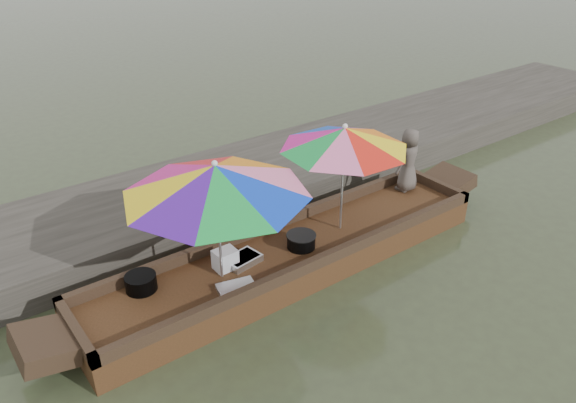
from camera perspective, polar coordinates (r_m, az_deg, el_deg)
water at (r=7.69m, az=0.45°, el=-6.87°), size 80.00×80.00×0.00m
dock at (r=9.16m, az=-7.91°, el=0.81°), size 22.00×2.20×0.50m
boat_hull at (r=7.60m, az=0.46°, el=-5.78°), size 5.87×1.20×0.35m
cooking_pot at (r=6.91m, az=-14.72°, el=-7.96°), size 0.37×0.37×0.20m
tray_crayfish at (r=7.19m, az=-4.64°, el=-5.92°), size 0.49×0.37×0.09m
tray_scallop at (r=6.73m, az=-5.22°, el=-8.82°), size 0.51×0.41×0.06m
charcoal_grill at (r=7.46m, az=1.35°, el=-4.07°), size 0.38×0.38×0.18m
supply_bag at (r=7.07m, az=-6.40°, el=-5.87°), size 0.28×0.22×0.26m
vendor at (r=8.98m, az=12.14°, el=4.17°), size 0.56×0.43×1.02m
umbrella_bow at (r=6.59m, az=-7.08°, el=-2.05°), size 2.31×2.31×1.55m
umbrella_stern at (r=7.60m, az=5.56°, el=2.35°), size 2.19×2.19×1.55m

